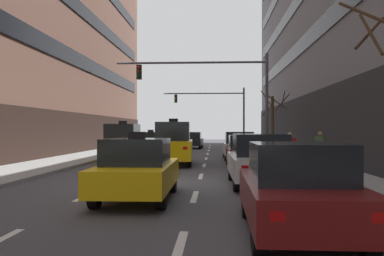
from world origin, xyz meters
The scene contains 34 objects.
ground_plane centered at (0.00, 0.00, 0.00)m, with size 120.00×120.00×0.00m, color #424247.
sidewalk_right centered at (6.42, 0.00, 0.07)m, with size 3.54×80.00×0.14m, color gray.
lane_stripe_l1_s3 centered at (-1.55, -3.00, 0.00)m, with size 0.16×2.00×0.01m, color silver.
lane_stripe_l1_s4 centered at (-1.55, 2.00, 0.00)m, with size 0.16×2.00×0.01m, color silver.
lane_stripe_l1_s5 centered at (-1.55, 7.00, 0.00)m, with size 0.16×2.00×0.01m, color silver.
lane_stripe_l1_s6 centered at (-1.55, 12.00, 0.00)m, with size 0.16×2.00×0.01m, color silver.
lane_stripe_l1_s7 centered at (-1.55, 17.00, 0.00)m, with size 0.16×2.00×0.01m, color silver.
lane_stripe_l1_s8 centered at (-1.55, 22.00, 0.00)m, with size 0.16×2.00×0.01m, color silver.
lane_stripe_l1_s9 centered at (-1.55, 27.00, 0.00)m, with size 0.16×2.00×0.01m, color silver.
lane_stripe_l1_s10 centered at (-1.55, 32.00, 0.00)m, with size 0.16×2.00×0.01m, color silver.
lane_stripe_l2_s2 centered at (1.55, -8.00, 0.00)m, with size 0.16×2.00×0.01m, color silver.
lane_stripe_l2_s3 centered at (1.55, -3.00, 0.00)m, with size 0.16×2.00×0.01m, color silver.
lane_stripe_l2_s4 centered at (1.55, 2.00, 0.00)m, with size 0.16×2.00×0.01m, color silver.
lane_stripe_l2_s5 centered at (1.55, 7.00, 0.00)m, with size 0.16×2.00×0.01m, color silver.
lane_stripe_l2_s6 centered at (1.55, 12.00, 0.00)m, with size 0.16×2.00×0.01m, color silver.
lane_stripe_l2_s7 centered at (1.55, 17.00, 0.00)m, with size 0.16×2.00×0.01m, color silver.
lane_stripe_l2_s8 centered at (1.55, 22.00, 0.00)m, with size 0.16×2.00×0.01m, color silver.
lane_stripe_l2_s9 centered at (1.55, 27.00, 0.00)m, with size 0.16×2.00×0.01m, color silver.
lane_stripe_l2_s10 centered at (1.55, 32.00, 0.00)m, with size 0.16×2.00×0.01m, color silver.
taxi_driving_0 centered at (-3.00, 27.97, 0.84)m, with size 2.02×4.57×1.88m.
taxi_driving_1 centered at (-0.07, 7.20, 1.12)m, with size 2.15×4.73×2.44m.
taxi_driving_2 centered at (-2.98, 18.29, 0.81)m, with size 1.85×4.39×1.82m.
taxi_driving_3 centered at (-3.14, 8.89, 1.08)m, with size 2.04×4.56×2.36m.
car_driving_4 centered at (-0.03, 25.77, 0.78)m, with size 1.91×4.28×1.59m.
taxi_driving_5 centered at (0.05, -3.62, 0.81)m, with size 1.86×4.40×1.82m.
car_parked_0 centered at (3.60, -7.10, 0.81)m, with size 1.88×4.42×1.65m.
car_parked_1 centered at (3.60, -0.65, 0.85)m, with size 2.01×4.65×1.73m.
car_parked_2 centered at (3.60, 6.19, 0.78)m, with size 1.81×4.26×1.59m.
car_parked_3 centered at (3.60, 11.51, 0.84)m, with size 1.97×4.60×1.72m.
traffic_signal_0 centered at (2.36, 9.15, 4.33)m, with size 8.69×0.35×6.04m.
traffic_signal_1 centered at (2.49, 28.17, 4.22)m, with size 8.29×0.35×5.97m.
street_tree_0 centered at (6.11, 14.31, 2.46)m, with size 1.95×2.03×4.40m.
pedestrian_0 centered at (7.09, 5.36, 1.09)m, with size 0.49×0.32×1.64m.
pedestrian_1 centered at (5.17, 2.59, 1.07)m, with size 0.52×0.28×1.61m.
Camera 1 is at (2.12, -14.72, 1.90)m, focal length 39.16 mm.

